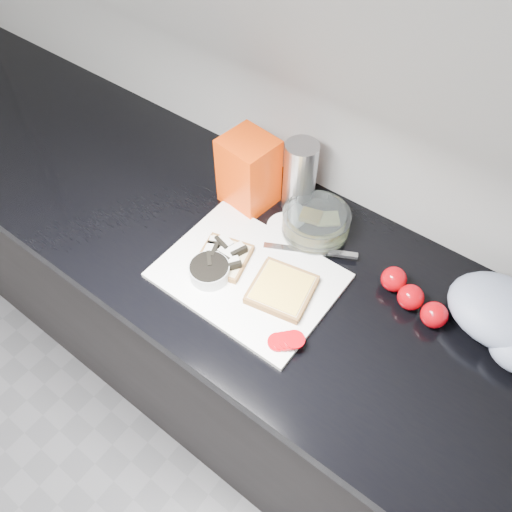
# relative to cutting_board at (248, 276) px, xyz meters

# --- Properties ---
(base_cabinet) EXTENTS (3.50, 0.60, 0.86)m
(base_cabinet) POSITION_rel_cutting_board_xyz_m (0.14, 0.07, -0.48)
(base_cabinet) COLOR black
(base_cabinet) RESTS_ON ground
(countertop) EXTENTS (3.50, 0.64, 0.04)m
(countertop) POSITION_rel_cutting_board_xyz_m (0.14, 0.07, -0.03)
(countertop) COLOR black
(countertop) RESTS_ON base_cabinet
(cutting_board) EXTENTS (0.40, 0.30, 0.01)m
(cutting_board) POSITION_rel_cutting_board_xyz_m (0.00, 0.00, 0.00)
(cutting_board) COLOR white
(cutting_board) RESTS_ON countertop
(bread_left) EXTENTS (0.14, 0.14, 0.04)m
(bread_left) POSITION_rel_cutting_board_xyz_m (-0.07, -0.00, 0.02)
(bread_left) COLOR beige
(bread_left) RESTS_ON cutting_board
(bread_right) EXTENTS (0.16, 0.16, 0.02)m
(bread_right) POSITION_rel_cutting_board_xyz_m (0.09, 0.01, 0.02)
(bread_right) COLOR beige
(bread_right) RESTS_ON cutting_board
(tomato_slices) EXTENTS (0.08, 0.07, 0.02)m
(tomato_slices) POSITION_rel_cutting_board_xyz_m (0.17, -0.09, 0.01)
(tomato_slices) COLOR #AC030B
(tomato_slices) RESTS_ON cutting_board
(knife) EXTENTS (0.21, 0.12, 0.01)m
(knife) POSITION_rel_cutting_board_xyz_m (0.10, 0.16, 0.01)
(knife) COLOR #B1B1B5
(knife) RESTS_ON cutting_board
(seed_tub) EXTENTS (0.09, 0.09, 0.05)m
(seed_tub) POSITION_rel_cutting_board_xyz_m (-0.07, -0.06, 0.02)
(seed_tub) COLOR #AEB4B3
(seed_tub) RESTS_ON countertop
(tub_lid) EXTENTS (0.13, 0.13, 0.01)m
(tub_lid) POSITION_rel_cutting_board_xyz_m (-0.02, 0.18, -0.00)
(tub_lid) COLOR white
(tub_lid) RESTS_ON countertop
(glass_bowl) EXTENTS (0.17, 0.17, 0.07)m
(glass_bowl) POSITION_rel_cutting_board_xyz_m (0.05, 0.21, 0.03)
(glass_bowl) COLOR silver
(glass_bowl) RESTS_ON countertop
(bread_bag) EXTENTS (0.14, 0.13, 0.20)m
(bread_bag) POSITION_rel_cutting_board_xyz_m (-0.16, 0.20, 0.09)
(bread_bag) COLOR #F12604
(bread_bag) RESTS_ON countertop
(steel_canister) EXTENTS (0.08, 0.08, 0.20)m
(steel_canister) POSITION_rel_cutting_board_xyz_m (-0.04, 0.27, 0.09)
(steel_canister) COLOR #AAAAAF
(steel_canister) RESTS_ON countertop
(grocery_bag) EXTENTS (0.24, 0.21, 0.10)m
(grocery_bag) POSITION_rel_cutting_board_xyz_m (0.52, 0.21, 0.04)
(grocery_bag) COLOR #929CB4
(grocery_bag) RESTS_ON countertop
(whole_tomatoes) EXTENTS (0.17, 0.09, 0.06)m
(whole_tomatoes) POSITION_rel_cutting_board_xyz_m (0.34, 0.16, 0.02)
(whole_tomatoes) COLOR #AC030B
(whole_tomatoes) RESTS_ON countertop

